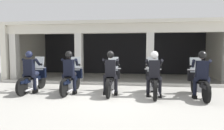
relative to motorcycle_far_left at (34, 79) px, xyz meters
The scene contains 13 objects.
ground_plane 4.15m from the motorcycle_far_left, 42.16° to the left, with size 80.00×80.00×0.00m, color #A8A59E.
station_building 5.72m from the motorcycle_far_left, 59.16° to the left, with size 11.54×4.63×3.03m.
kerb_strip 3.44m from the motorcycle_far_left, 33.72° to the left, with size 11.04×0.24×0.12m, color #B7B5AD.
motorcycle_far_left is the anchor object (origin of this frame).
police_officer_far_left 0.52m from the motorcycle_far_left, 90.26° to the right, with size 0.63×0.61×1.58m.
motorcycle_left 1.53m from the motorcycle_far_left, ahead, with size 0.62×2.04×1.35m.
police_officer_left 1.61m from the motorcycle_far_left, ahead, with size 0.63×0.61×1.58m.
motorcycle_center 3.06m from the motorcycle_far_left, ahead, with size 0.62×2.04×1.35m.
police_officer_center 3.09m from the motorcycle_far_left, ahead, with size 0.63×0.61×1.58m.
motorcycle_right 4.59m from the motorcycle_far_left, ahead, with size 0.62×2.04×1.35m.
police_officer_right 4.62m from the motorcycle_far_left, ahead, with size 0.63×0.61×1.58m.
motorcycle_far_right 6.12m from the motorcycle_far_left, ahead, with size 0.62×2.04×1.35m.
police_officer_far_right 6.14m from the motorcycle_far_left, ahead, with size 0.63×0.61×1.58m.
Camera 1 is at (1.03, -7.03, 1.63)m, focal length 32.08 mm.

